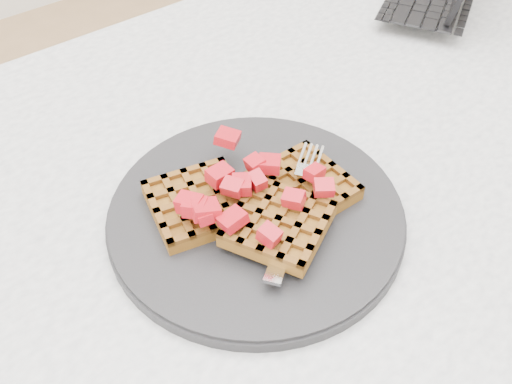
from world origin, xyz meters
The scene contains 5 objects.
table centered at (0.00, 0.00, 0.64)m, with size 1.20×0.80×0.75m.
plate centered at (-0.10, -0.04, 0.76)m, with size 0.30×0.30×0.02m, color black.
waffles centered at (-0.10, -0.04, 0.78)m, with size 0.19×0.19×0.03m.
strawberry_pile centered at (-0.10, -0.04, 0.80)m, with size 0.15×0.15×0.02m, color #9B000D, non-canonical shape.
fork centered at (-0.07, -0.06, 0.77)m, with size 0.02×0.18×0.02m, color silver, non-canonical shape.
Camera 1 is at (-0.33, -0.34, 1.18)m, focal length 40.00 mm.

